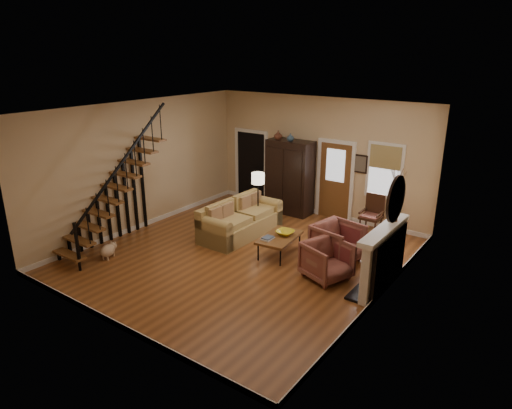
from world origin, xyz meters
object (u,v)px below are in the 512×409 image
Objects in this scene: armoire at (290,177)px; side_chair at (371,215)px; floor_lamp at (258,200)px; armchair_left at (327,261)px; sofa at (241,219)px; coffee_table at (279,245)px; armchair_right at (337,243)px.

side_chair is (2.55, -0.20, -0.54)m from armoire.
armoire is at bearing 87.78° from floor_lamp.
floor_lamp is at bearing 81.56° from armchair_left.
sofa is at bearing -92.73° from floor_lamp.
coffee_table is at bearing -62.52° from armoire.
sofa is at bearing 101.95° from armchair_right.
armoire is 1.42× the size of floor_lamp.
side_chair is at bearing 25.95° from floor_lamp.
armoire reaches higher than side_chair.
coffee_table is 0.80× the size of floor_lamp.
coffee_table is 1.37× the size of armchair_left.
armchair_left is at bearing -14.93° from sofa.
armchair_right is (1.21, 0.47, 0.21)m from coffee_table.
armoire is 0.91× the size of sofa.
sofa is at bearing -143.38° from side_chair.
coffee_table is 2.69m from side_chair.
floor_lamp reaches higher than armchair_left.
coffee_table is (1.44, -0.43, -0.20)m from sofa.
armchair_right is at bearing 2.13° from sofa.
armoire reaches higher than sofa.
armoire is at bearing 62.56° from armchair_left.
sofa is (-0.09, -2.16, -0.62)m from armoire.
armchair_left is 2.79m from side_chair.
armchair_left reaches higher than coffee_table.
floor_lamp is at bearing -92.22° from armoire.
sofa reaches higher than coffee_table.
floor_lamp reaches higher than coffee_table.
armoire reaches higher than armchair_left.
floor_lamp is 2.91m from side_chair.
armchair_left is at bearing -15.52° from coffee_table.
armoire is at bearing 117.48° from coffee_table.
sofa is 3.29m from side_chair.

